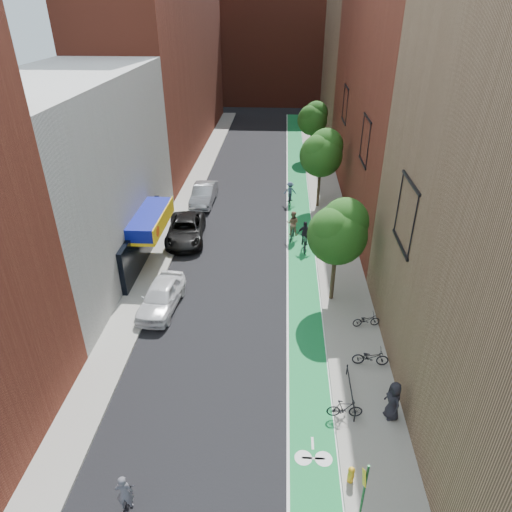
% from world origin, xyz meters
% --- Properties ---
extents(ground, '(160.00, 160.00, 0.00)m').
position_xyz_m(ground, '(0.00, 0.00, 0.00)').
color(ground, black).
rests_on(ground, ground).
extents(bike_lane, '(2.00, 68.00, 0.01)m').
position_xyz_m(bike_lane, '(4.00, 26.00, 0.01)').
color(bike_lane, '#157941').
rests_on(bike_lane, ground).
extents(sidewalk_left, '(2.00, 68.00, 0.15)m').
position_xyz_m(sidewalk_left, '(-6.00, 26.00, 0.07)').
color(sidewalk_left, gray).
rests_on(sidewalk_left, ground).
extents(sidewalk_right, '(3.00, 68.00, 0.15)m').
position_xyz_m(sidewalk_right, '(6.50, 26.00, 0.07)').
color(sidewalk_right, gray).
rests_on(sidewalk_right, ground).
extents(building_left_white, '(8.00, 20.00, 12.00)m').
position_xyz_m(building_left_white, '(-11.00, 14.00, 6.00)').
color(building_left_white, silver).
rests_on(building_left_white, ground).
extents(building_left_far_red, '(8.00, 36.00, 22.00)m').
position_xyz_m(building_left_far_red, '(-11.00, 42.00, 11.00)').
color(building_left_far_red, maroon).
rests_on(building_left_far_red, ground).
extents(building_right_mid_red, '(8.00, 28.00, 22.00)m').
position_xyz_m(building_right_mid_red, '(12.00, 26.00, 11.00)').
color(building_right_mid_red, maroon).
rests_on(building_right_mid_red, ground).
extents(building_right_far_tan, '(8.00, 20.00, 18.00)m').
position_xyz_m(building_right_far_tan, '(12.00, 50.00, 9.00)').
color(building_right_far_tan, '#8C6B4C').
rests_on(building_right_far_tan, ground).
extents(building_far_closure, '(30.00, 14.00, 20.00)m').
position_xyz_m(building_far_closure, '(0.00, 72.00, 10.00)').
color(building_far_closure, maroon).
rests_on(building_far_closure, ground).
extents(tree_near, '(3.40, 3.36, 6.42)m').
position_xyz_m(tree_near, '(5.65, 10.02, 4.66)').
color(tree_near, '#332619').
rests_on(tree_near, ground).
extents(tree_mid, '(3.55, 3.53, 6.74)m').
position_xyz_m(tree_mid, '(5.65, 24.02, 4.89)').
color(tree_mid, '#332619').
rests_on(tree_mid, ground).
extents(tree_far, '(3.30, 3.25, 6.21)m').
position_xyz_m(tree_far, '(5.65, 38.02, 4.50)').
color(tree_far, '#332619').
rests_on(tree_far, ground).
extents(sign_pole, '(0.13, 0.71, 3.00)m').
position_xyz_m(sign_pole, '(5.38, -3.50, 1.84)').
color(sign_pole, '#194C26').
rests_on(sign_pole, sidewalk_right).
extents(parked_car_white, '(2.31, 4.89, 1.62)m').
position_xyz_m(parked_car_white, '(-4.34, 8.61, 0.81)').
color(parked_car_white, white).
rests_on(parked_car_white, ground).
extents(parked_car_black, '(3.23, 6.02, 1.61)m').
position_xyz_m(parked_car_black, '(-4.60, 17.31, 0.80)').
color(parked_car_black, black).
rests_on(parked_car_black, ground).
extents(parked_car_silver, '(1.90, 5.13, 1.68)m').
position_xyz_m(parked_car_silver, '(-4.35, 24.34, 0.84)').
color(parked_car_silver, '#96999E').
rests_on(parked_car_silver, ground).
extents(cyclist_lead, '(0.96, 1.89, 1.98)m').
position_xyz_m(cyclist_lead, '(-2.63, -3.65, 0.65)').
color(cyclist_lead, black).
rests_on(cyclist_lead, ground).
extents(cyclist_lane_near, '(1.04, 1.58, 2.24)m').
position_xyz_m(cyclist_lane_near, '(3.35, 17.87, 1.02)').
color(cyclist_lane_near, black).
rests_on(cyclist_lane_near, ground).
extents(cyclist_lane_mid, '(1.08, 1.86, 2.18)m').
position_xyz_m(cyclist_lane_mid, '(4.21, 16.24, 0.82)').
color(cyclist_lane_mid, black).
rests_on(cyclist_lane_mid, ground).
extents(cyclist_lane_far, '(1.10, 1.86, 2.03)m').
position_xyz_m(cyclist_lane_far, '(3.20, 24.57, 0.88)').
color(cyclist_lane_far, black).
rests_on(cyclist_lane_far, ground).
extents(parked_bike_near, '(1.78, 0.65, 0.93)m').
position_xyz_m(parked_bike_near, '(7.01, 4.36, 0.61)').
color(parked_bike_near, black).
rests_on(parked_bike_near, sidewalk_right).
extents(parked_bike_mid, '(1.56, 0.48, 0.93)m').
position_xyz_m(parked_bike_mid, '(5.40, 1.05, 0.61)').
color(parked_bike_mid, black).
rests_on(parked_bike_mid, sidewalk_right).
extents(parked_bike_far, '(1.58, 0.78, 0.79)m').
position_xyz_m(parked_bike_far, '(7.27, 7.40, 0.55)').
color(parked_bike_far, black).
rests_on(parked_bike_far, sidewalk_right).
extents(pedestrian, '(0.83, 1.05, 1.89)m').
position_xyz_m(pedestrian, '(7.39, 1.17, 1.09)').
color(pedestrian, black).
rests_on(pedestrian, sidewalk_right).
extents(fire_hydrant, '(0.26, 0.26, 0.74)m').
position_xyz_m(fire_hydrant, '(5.30, -1.97, 0.54)').
color(fire_hydrant, gold).
rests_on(fire_hydrant, sidewalk_right).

